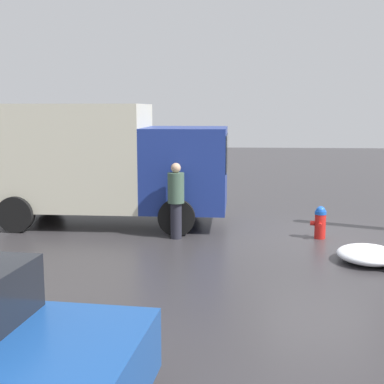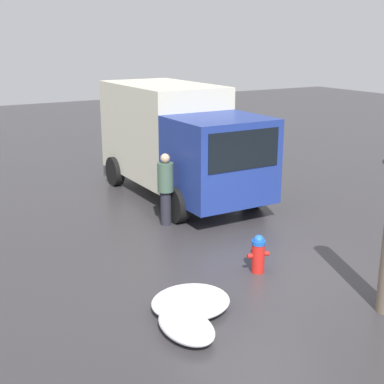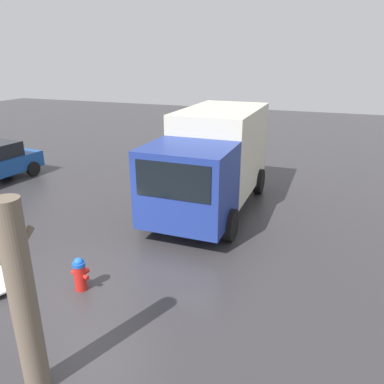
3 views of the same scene
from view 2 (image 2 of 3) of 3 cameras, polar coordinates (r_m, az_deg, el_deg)
name	(u,v)px [view 2 (image 2 of 3)]	position (r m, az deg, el deg)	size (l,w,h in m)	color
ground_plane	(258,272)	(10.77, 7.00, -8.44)	(60.00, 60.00, 0.00)	#333033
fire_hydrant	(258,253)	(10.62, 7.07, -6.48)	(0.37, 0.47, 0.77)	red
delivery_truck	(177,138)	(15.35, -1.57, 5.76)	(6.24, 2.67, 3.16)	navy
pedestrian	(166,186)	(13.00, -2.84, 0.61)	(0.39, 0.39, 1.79)	#23232D
snow_pile_by_hydrant	(191,302)	(9.25, -0.14, -11.62)	(1.22, 1.37, 0.31)	white
snow_pile_curbside	(186,326)	(8.55, -0.64, -14.10)	(1.21, 0.75, 0.32)	white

